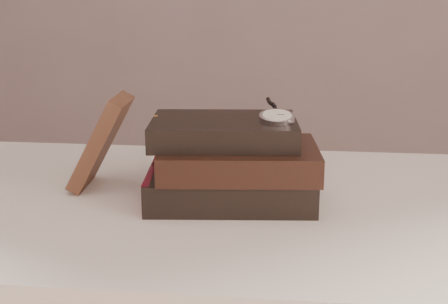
# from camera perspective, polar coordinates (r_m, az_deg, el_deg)

# --- Properties ---
(table) EXTENTS (1.00, 0.60, 0.75)m
(table) POSITION_cam_1_polar(r_m,az_deg,el_deg) (0.99, -4.31, -9.25)
(table) COLOR white
(table) RESTS_ON ground
(book_stack) EXTENTS (0.27, 0.19, 0.12)m
(book_stack) POSITION_cam_1_polar(r_m,az_deg,el_deg) (0.92, 0.71, -1.06)
(book_stack) COLOR black
(book_stack) RESTS_ON table
(journal) EXTENTS (0.10, 0.10, 0.15)m
(journal) POSITION_cam_1_polar(r_m,az_deg,el_deg) (1.00, -11.28, 0.94)
(journal) COLOR #3C2217
(journal) RESTS_ON table
(pocket_watch) EXTENTS (0.06, 0.15, 0.02)m
(pocket_watch) POSITION_cam_1_polar(r_m,az_deg,el_deg) (0.90, 4.87, 3.27)
(pocket_watch) COLOR silver
(pocket_watch) RESTS_ON book_stack
(eyeglasses) EXTENTS (0.11, 0.13, 0.05)m
(eyeglasses) POSITION_cam_1_polar(r_m,az_deg,el_deg) (1.01, -4.32, 1.01)
(eyeglasses) COLOR silver
(eyeglasses) RESTS_ON book_stack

